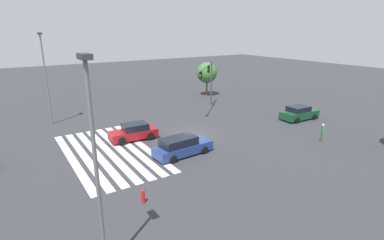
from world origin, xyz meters
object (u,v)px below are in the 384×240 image
Objects in this scene: car_2 at (134,132)px; pedestrian at (322,132)px; fire_hydrant at (143,196)px; traffic_signal_mast at (208,76)px; street_light_pole_a at (95,154)px; street_light_pole_b at (45,72)px; tree_corner_a at (207,73)px; car_3 at (182,146)px; car_0 at (299,113)px.

car_2 is 16.82m from pedestrian.
car_2 is at bearing 7.79° from pedestrian.
pedestrian is 17.37m from fire_hydrant.
traffic_signal_mast is at bearing -39.56° from pedestrian.
street_light_pole_a is (13.88, -6.97, 4.54)m from car_2.
car_2 is 0.49× the size of street_light_pole_a.
pedestrian is 0.18× the size of street_light_pole_b.
fire_hydrant is at bearing -42.67° from tree_corner_a.
tree_corner_a is (-25.75, 23.60, -1.84)m from street_light_pole_a.
traffic_signal_mast is 6.87× the size of fire_hydrant.
street_light_pole_a is at bearing 66.38° from car_2.
street_light_pole_b reaches higher than street_light_pole_a.
tree_corner_a reaches higher than fire_hydrant.
traffic_signal_mast is 14.77m from car_3.
car_3 is at bearing 26.99° from street_light_pole_b.
street_light_pole_a reaches higher than fire_hydrant.
tree_corner_a is (-6.94, 4.80, -0.82)m from traffic_signal_mast.
pedestrian is at bearing 101.49° from street_light_pole_a.
pedestrian is at bearing 91.29° from fire_hydrant.
car_0 is 0.48× the size of street_light_pole_b.
traffic_signal_mast is 17.82m from street_light_pole_b.
street_light_pole_b is at bearing -82.59° from tree_corner_a.
car_3 is 1.00× the size of tree_corner_a.
street_light_pole_a is 1.79× the size of tree_corner_a.
car_0 is 5.21× the size of fire_hydrant.
car_3 reaches higher than car_0.
fire_hydrant is at bearing 44.14° from pedestrian.
street_light_pole_b is (-4.06, -17.31, 1.26)m from traffic_signal_mast.
street_light_pole_a reaches higher than traffic_signal_mast.
street_light_pole_b reaches higher than fire_hydrant.
tree_corner_a is at bearing -54.70° from pedestrian.
traffic_signal_mast is at bearing -154.30° from car_2.
tree_corner_a reaches higher than car_0.
car_2 is at bearing 153.34° from street_light_pole_a.
traffic_signal_mast is at bearing 42.13° from car_3.
pedestrian is at bearing 45.89° from street_light_pole_b.
car_0 reaches higher than car_2.
car_0 is 18.30m from car_2.
tree_corner_a is at bearing 137.33° from fire_hydrant.
tree_corner_a is at bearing -141.42° from car_2.
tree_corner_a reaches higher than car_3.
street_light_pole_a is 7.02m from fire_hydrant.
car_3 is 16.81m from street_light_pole_b.
car_3 is 7.17m from fire_hydrant.
car_0 is 1.04× the size of car_2.
car_2 is at bearing 160.36° from fire_hydrant.
traffic_signal_mast is 13.29m from car_2.
car_2 is at bearing 31.35° from street_light_pole_b.
street_light_pole_b is (-22.88, 1.49, 0.24)m from street_light_pole_a.
street_light_pole_a is (4.22, -20.74, 4.30)m from pedestrian.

